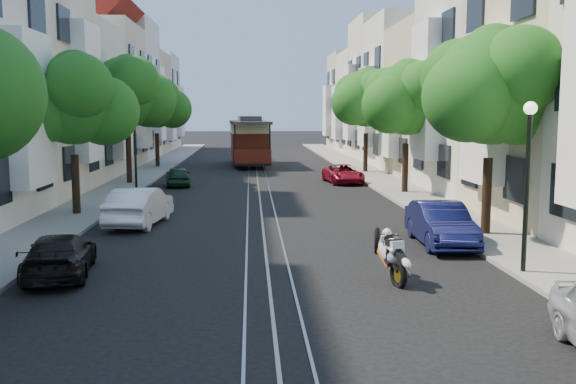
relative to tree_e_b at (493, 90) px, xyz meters
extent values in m
plane|color=black|center=(-7.26, 19.02, -4.73)|extent=(200.00, 200.00, 0.00)
cube|color=gray|center=(-0.01, 19.02, -4.67)|extent=(2.50, 80.00, 0.12)
cube|color=gray|center=(-14.51, 19.02, -4.67)|extent=(2.50, 80.00, 0.12)
cube|color=gray|center=(-7.81, 19.02, -4.72)|extent=(0.06, 80.00, 0.02)
cube|color=gray|center=(-7.26, 19.02, -4.72)|extent=(0.06, 80.00, 0.02)
cube|color=gray|center=(-6.71, 19.02, -4.72)|extent=(0.06, 80.00, 0.02)
cube|color=tan|center=(-7.26, 19.02, -4.73)|extent=(0.08, 80.00, 0.01)
cube|color=white|center=(0.94, 3.02, -0.53)|extent=(0.90, 3.04, 5.50)
cube|color=silver|center=(4.74, 11.02, 1.27)|extent=(7.00, 8.00, 12.00)
cube|color=white|center=(0.94, 11.02, 0.31)|extent=(0.90, 3.04, 6.60)
cube|color=#C6B28C|center=(4.74, 19.02, -0.23)|extent=(7.00, 8.00, 9.00)
cube|color=white|center=(0.94, 19.02, -0.95)|extent=(0.90, 3.04, 4.95)
cube|color=white|center=(4.74, 27.02, 0.52)|extent=(7.00, 8.00, 10.50)
cube|color=white|center=(0.94, 27.02, -0.32)|extent=(0.90, 3.04, 5.78)
cube|color=beige|center=(4.74, 35.02, 1.02)|extent=(7.00, 8.00, 11.50)
cube|color=white|center=(0.94, 35.02, 0.10)|extent=(0.90, 3.04, 6.32)
cube|color=silver|center=(4.74, 43.02, 0.02)|extent=(7.00, 8.00, 9.50)
cube|color=white|center=(0.94, 43.02, -0.74)|extent=(0.90, 3.04, 5.23)
cube|color=beige|center=(4.74, 51.02, 0.27)|extent=(7.00, 8.00, 10.00)
cube|color=white|center=(0.94, 51.02, -0.53)|extent=(0.90, 3.04, 5.50)
cube|color=white|center=(-15.46, 3.02, -0.62)|extent=(0.90, 3.04, 5.39)
cube|color=beige|center=(-19.26, 11.02, 1.15)|extent=(7.00, 8.00, 11.76)
cube|color=white|center=(-15.46, 11.02, 0.21)|extent=(0.90, 3.04, 6.47)
cube|color=silver|center=(-19.26, 19.02, -0.32)|extent=(7.00, 8.00, 8.82)
cube|color=white|center=(-15.46, 19.02, -1.03)|extent=(0.90, 3.04, 4.85)
cube|color=beige|center=(-19.26, 27.02, 0.41)|extent=(7.00, 8.00, 10.29)
cube|color=white|center=(-15.46, 27.02, -0.41)|extent=(0.90, 3.04, 5.66)
cube|color=silver|center=(-19.26, 35.02, 0.90)|extent=(7.00, 8.00, 11.27)
cube|color=white|center=(-15.46, 35.02, 0.00)|extent=(0.90, 3.04, 6.20)
cube|color=#C6B28C|center=(-19.26, 43.02, -0.08)|extent=(7.00, 8.00, 9.31)
cube|color=white|center=(-15.46, 43.02, -0.82)|extent=(0.90, 3.04, 5.12)
cube|color=white|center=(-19.26, 51.02, 0.17)|extent=(7.00, 8.00, 9.80)
cube|color=white|center=(-15.46, 51.02, -0.62)|extent=(0.90, 3.04, 5.39)
cylinder|color=black|center=(-0.06, 0.02, -3.39)|extent=(0.30, 0.30, 2.45)
sphere|color=#1A4F13|center=(-0.06, 0.02, 0.08)|extent=(3.64, 3.64, 3.64)
sphere|color=#1A4F13|center=(1.04, 0.52, -0.32)|extent=(2.91, 2.91, 2.91)
sphere|color=#1A4F13|center=(-1.01, -0.68, -0.22)|extent=(2.84, 2.84, 2.84)
sphere|color=#1A4F13|center=(0.04, 0.12, 0.98)|extent=(2.18, 2.18, 2.18)
cylinder|color=black|center=(-0.06, 11.02, -3.42)|extent=(0.30, 0.30, 2.38)
sphere|color=#1A4F13|center=(-0.06, 11.02, -0.06)|extent=(3.54, 3.54, 3.54)
sphere|color=#1A4F13|center=(1.04, 11.52, -0.46)|extent=(2.83, 2.83, 2.83)
sphere|color=#1A4F13|center=(-1.01, 10.32, -0.36)|extent=(2.76, 2.76, 2.76)
sphere|color=#1A4F13|center=(0.04, 11.12, 0.84)|extent=(2.12, 2.12, 2.12)
cylinder|color=black|center=(-0.06, 22.02, -3.35)|extent=(0.30, 0.30, 2.52)
sphere|color=#1A4F13|center=(-0.06, 22.02, 0.21)|extent=(3.74, 3.74, 3.74)
sphere|color=#1A4F13|center=(1.04, 22.52, -0.19)|extent=(3.00, 3.00, 3.00)
sphere|color=#1A4F13|center=(-1.01, 21.32, -0.09)|extent=(2.92, 2.92, 2.92)
sphere|color=#1A4F13|center=(0.04, 22.12, 1.11)|extent=(2.25, 2.25, 2.25)
cylinder|color=black|center=(-14.46, 5.02, -3.48)|extent=(0.30, 0.30, 2.27)
sphere|color=#1A4F13|center=(-14.46, 5.02, -0.26)|extent=(3.38, 3.38, 3.38)
sphere|color=#1A4F13|center=(-13.36, 5.52, -0.66)|extent=(2.70, 2.70, 2.70)
sphere|color=#1A4F13|center=(-15.41, 4.32, -0.56)|extent=(2.64, 2.64, 2.64)
sphere|color=#1A4F13|center=(-14.36, 5.12, 0.64)|extent=(2.03, 2.03, 2.03)
cylinder|color=black|center=(-14.46, 16.02, -3.30)|extent=(0.30, 0.30, 2.62)
sphere|color=#1A4F13|center=(-14.46, 16.02, 0.41)|extent=(3.90, 3.90, 3.90)
sphere|color=#1A4F13|center=(-13.36, 16.52, 0.01)|extent=(3.12, 3.12, 3.12)
sphere|color=#1A4F13|center=(-15.41, 15.32, 0.11)|extent=(3.04, 3.04, 3.04)
sphere|color=#1A4F13|center=(-14.36, 16.12, 1.31)|extent=(2.34, 2.34, 2.34)
cylinder|color=black|center=(-14.46, 27.02, -3.42)|extent=(0.30, 0.30, 2.38)
sphere|color=#1A4F13|center=(-14.46, 27.02, -0.06)|extent=(3.54, 3.54, 3.54)
sphere|color=#1A4F13|center=(-13.36, 27.52, -0.46)|extent=(2.83, 2.83, 2.83)
sphere|color=#1A4F13|center=(-15.41, 26.32, -0.36)|extent=(2.76, 2.76, 2.76)
sphere|color=#1A4F13|center=(-14.36, 27.12, 0.84)|extent=(2.12, 2.12, 2.12)
cylinder|color=black|center=(-0.96, -4.98, -2.61)|extent=(0.12, 0.12, 4.00)
sphere|color=#FFF2CC|center=(-0.96, -4.98, -0.61)|extent=(0.32, 0.32, 0.32)
cylinder|color=black|center=(-13.56, 13.02, -2.61)|extent=(0.12, 0.12, 4.00)
sphere|color=#FFF2CC|center=(-13.56, 13.02, -0.61)|extent=(0.32, 0.32, 0.32)
torus|color=black|center=(-4.28, -5.80, -4.46)|extent=(0.31, 0.70, 0.69)
torus|color=black|center=(-4.57, -4.70, -3.87)|extent=(0.26, 0.68, 0.67)
ellipsoid|color=silver|center=(-4.41, -5.29, -4.00)|extent=(0.63, 1.01, 0.80)
ellipsoid|color=silver|center=(-4.35, -5.51, -3.82)|extent=(0.46, 0.59, 0.45)
cube|color=black|center=(-4.25, -5.88, -4.00)|extent=(0.32, 0.52, 0.32)
cube|color=silver|center=(-4.34, -5.54, -3.78)|extent=(0.43, 0.57, 0.24)
sphere|color=black|center=(-4.42, -5.25, -3.68)|extent=(0.24, 0.24, 0.24)
cube|color=black|center=(-7.76, 28.55, -4.23)|extent=(3.04, 9.00, 0.33)
cube|color=#4E150D|center=(-7.76, 28.55, -2.90)|extent=(2.96, 5.68, 2.66)
cube|color=beige|center=(-7.76, 28.55, -1.91)|extent=(3.02, 5.74, 0.67)
cube|color=#2D2D30|center=(-7.76, 28.55, -1.46)|extent=(3.26, 9.01, 0.20)
cube|color=#2D2D30|center=(-7.76, 28.55, -1.19)|extent=(1.83, 5.07, 0.39)
imported|color=#0B0E38|center=(-1.92, -1.22, -4.08)|extent=(1.47, 4.00, 1.31)
imported|color=maroon|center=(-2.41, 16.05, -4.20)|extent=(2.18, 4.02, 1.07)
imported|color=black|center=(-12.38, -4.36, -4.20)|extent=(1.96, 3.82, 1.06)
imported|color=white|center=(-11.66, 2.87, -4.05)|extent=(1.96, 4.30, 1.37)
imported|color=#153520|center=(-11.66, 15.14, -4.19)|extent=(1.69, 3.31, 1.08)
camera|label=1|loc=(-7.67, -20.10, -0.71)|focal=40.00mm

